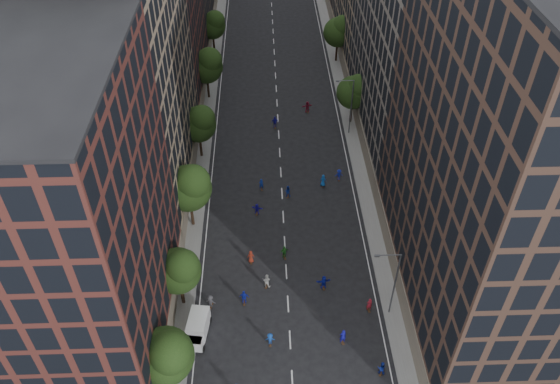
# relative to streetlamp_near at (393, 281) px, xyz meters

# --- Properties ---
(ground) EXTENTS (240.00, 240.00, 0.00)m
(ground) POSITION_rel_streetlamp_near_xyz_m (-10.37, 28.00, -5.17)
(ground) COLOR black
(ground) RESTS_ON ground
(sidewalk_left) EXTENTS (4.00, 105.00, 0.15)m
(sidewalk_left) POSITION_rel_streetlamp_near_xyz_m (-22.37, 35.50, -5.09)
(sidewalk_left) COLOR slate
(sidewalk_left) RESTS_ON ground
(sidewalk_right) EXTENTS (4.00, 105.00, 0.15)m
(sidewalk_right) POSITION_rel_streetlamp_near_xyz_m (1.63, 35.50, -5.09)
(sidewalk_right) COLOR slate
(sidewalk_right) RESTS_ON ground
(bldg_left_a) EXTENTS (14.00, 22.00, 30.00)m
(bldg_left_a) POSITION_rel_streetlamp_near_xyz_m (-29.37, -1.00, 9.83)
(bldg_left_a) COLOR #4E231E
(bldg_left_a) RESTS_ON ground
(bldg_left_b) EXTENTS (14.00, 26.00, 34.00)m
(bldg_left_b) POSITION_rel_streetlamp_near_xyz_m (-29.37, 23.00, 11.83)
(bldg_left_b) COLOR #857057
(bldg_left_b) RESTS_ON ground
(bldg_left_c) EXTENTS (14.00, 20.00, 28.00)m
(bldg_left_c) POSITION_rel_streetlamp_near_xyz_m (-29.37, 46.00, 8.83)
(bldg_left_c) COLOR #4E231E
(bldg_left_c) RESTS_ON ground
(bldg_right_a) EXTENTS (14.00, 30.00, 36.00)m
(bldg_right_a) POSITION_rel_streetlamp_near_xyz_m (8.63, 3.00, 12.83)
(bldg_right_a) COLOR #432D24
(bldg_right_a) RESTS_ON ground
(bldg_right_b) EXTENTS (14.00, 28.00, 33.00)m
(bldg_right_b) POSITION_rel_streetlamp_near_xyz_m (8.63, 32.00, 11.33)
(bldg_right_b) COLOR #645B52
(bldg_right_b) RESTS_ON ground
(tree_left_0) EXTENTS (5.20, 5.20, 8.83)m
(tree_left_0) POSITION_rel_streetlamp_near_xyz_m (-21.38, -8.15, 0.79)
(tree_left_0) COLOR black
(tree_left_0) RESTS_ON ground
(tree_left_1) EXTENTS (4.80, 4.80, 8.21)m
(tree_left_1) POSITION_rel_streetlamp_near_xyz_m (-21.39, 1.86, 0.38)
(tree_left_1) COLOR black
(tree_left_1) RESTS_ON ground
(tree_left_2) EXTENTS (5.60, 5.60, 9.45)m
(tree_left_2) POSITION_rel_streetlamp_near_xyz_m (-21.36, 13.83, 1.19)
(tree_left_2) COLOR black
(tree_left_2) RESTS_ON ground
(tree_left_3) EXTENTS (5.00, 5.00, 8.58)m
(tree_left_3) POSITION_rel_streetlamp_near_xyz_m (-21.38, 27.85, 0.65)
(tree_left_3) COLOR black
(tree_left_3) RESTS_ON ground
(tree_left_4) EXTENTS (5.40, 5.40, 9.08)m
(tree_left_4) POSITION_rel_streetlamp_near_xyz_m (-21.37, 43.84, 0.93)
(tree_left_4) COLOR black
(tree_left_4) RESTS_ON ground
(tree_left_5) EXTENTS (4.80, 4.80, 8.33)m
(tree_left_5) POSITION_rel_streetlamp_near_xyz_m (-21.39, 59.86, 0.51)
(tree_left_5) COLOR black
(tree_left_5) RESTS_ON ground
(tree_right_a) EXTENTS (5.00, 5.00, 8.39)m
(tree_right_a) POSITION_rel_streetlamp_near_xyz_m (1.02, 35.85, 0.46)
(tree_right_a) COLOR black
(tree_right_a) RESTS_ON ground
(tree_right_b) EXTENTS (5.20, 5.20, 8.83)m
(tree_right_b) POSITION_rel_streetlamp_near_xyz_m (1.02, 55.85, 0.79)
(tree_right_b) COLOR black
(tree_right_b) RESTS_ON ground
(streetlamp_near) EXTENTS (2.64, 0.22, 9.06)m
(streetlamp_near) POSITION_rel_streetlamp_near_xyz_m (0.00, 0.00, 0.00)
(streetlamp_near) COLOR #595B60
(streetlamp_near) RESTS_ON ground
(streetlamp_far) EXTENTS (2.64, 0.22, 9.06)m
(streetlamp_far) POSITION_rel_streetlamp_near_xyz_m (0.00, 33.00, 0.00)
(streetlamp_far) COLOR #595B60
(streetlamp_far) RESTS_ON ground
(cargo_van) EXTENTS (2.52, 4.44, 2.25)m
(cargo_van) POSITION_rel_streetlamp_near_xyz_m (-19.65, -2.11, -3.98)
(cargo_van) COLOR white
(cargo_van) RESTS_ON ground
(skater_1) EXTENTS (0.76, 0.59, 1.86)m
(skater_1) POSITION_rel_streetlamp_near_xyz_m (-5.13, -3.41, -4.24)
(skater_1) COLOR #131294
(skater_1) RESTS_ON ground
(skater_2) EXTENTS (0.93, 0.81, 1.64)m
(skater_2) POSITION_rel_streetlamp_near_xyz_m (-1.87, -6.97, -4.35)
(skater_2) COLOR navy
(skater_2) RESTS_ON ground
(skater_3) EXTENTS (0.99, 0.59, 1.49)m
(skater_3) POSITION_rel_streetlamp_near_xyz_m (-12.39, -3.37, -4.42)
(skater_3) COLOR #1443A8
(skater_3) RESTS_ON ground
(skater_4) EXTENTS (1.12, 0.54, 1.85)m
(skater_4) POSITION_rel_streetlamp_near_xyz_m (-15.04, 1.77, -4.24)
(skater_4) COLOR #1421A9
(skater_4) RESTS_ON ground
(skater_5) EXTENTS (1.69, 0.77, 1.75)m
(skater_5) POSITION_rel_streetlamp_near_xyz_m (-6.38, 3.55, -4.29)
(skater_5) COLOR #121B95
(skater_5) RESTS_ON ground
(skater_6) EXTENTS (0.83, 0.57, 1.64)m
(skater_6) POSITION_rel_streetlamp_near_xyz_m (-14.37, 7.60, -4.35)
(skater_6) COLOR maroon
(skater_6) RESTS_ON ground
(skater_7) EXTENTS (0.69, 0.51, 1.73)m
(skater_7) POSITION_rel_streetlamp_near_xyz_m (-1.87, 0.44, -4.30)
(skater_7) COLOR maroon
(skater_7) RESTS_ON ground
(skater_8) EXTENTS (1.05, 0.93, 1.80)m
(skater_8) POSITION_rel_streetlamp_near_xyz_m (-12.62, 3.97, -4.27)
(skater_8) COLOR #B4B4B0
(skater_8) RESTS_ON ground
(skater_9) EXTENTS (1.17, 0.84, 1.63)m
(skater_9) POSITION_rel_streetlamp_near_xyz_m (-18.59, 1.42, -4.35)
(skater_9) COLOR #403F44
(skater_9) RESTS_ON ground
(skater_10) EXTENTS (1.11, 0.66, 1.76)m
(skater_10) POSITION_rel_streetlamp_near_xyz_m (-10.49, 8.18, -4.29)
(skater_10) COLOR #226E21
(skater_10) RESTS_ON ground
(skater_11) EXTENTS (1.46, 0.80, 1.50)m
(skater_11) POSITION_rel_streetlamp_near_xyz_m (-13.66, 15.73, -4.42)
(skater_11) COLOR #1F15B1
(skater_11) RESTS_ON ground
(skater_12) EXTENTS (0.98, 0.75, 1.79)m
(skater_12) POSITION_rel_streetlamp_near_xyz_m (-4.84, 20.85, -4.27)
(skater_12) COLOR #144DA4
(skater_12) RESTS_ON ground
(skater_13) EXTENTS (0.68, 0.53, 1.65)m
(skater_13) POSITION_rel_streetlamp_near_xyz_m (-13.09, 20.46, -4.35)
(skater_13) COLOR navy
(skater_13) RESTS_ON ground
(skater_14) EXTENTS (0.84, 0.68, 1.67)m
(skater_14) POSITION_rel_streetlamp_near_xyz_m (-9.66, 18.90, -4.34)
(skater_14) COLOR #122B98
(skater_14) RESTS_ON ground
(skater_15) EXTENTS (1.09, 0.67, 1.63)m
(skater_15) POSITION_rel_streetlamp_near_xyz_m (-2.57, 22.11, -4.35)
(skater_15) COLOR #1420A5
(skater_15) RESTS_ON ground
(skater_16) EXTENTS (1.13, 0.52, 1.88)m
(skater_16) POSITION_rel_streetlamp_near_xyz_m (-10.87, 34.88, -4.23)
(skater_16) COLOR #1A14A5
(skater_16) RESTS_ON ground
(skater_17) EXTENTS (1.79, 1.02, 1.84)m
(skater_17) POSITION_rel_streetlamp_near_xyz_m (-5.64, 39.09, -4.25)
(skater_17) COLOR maroon
(skater_17) RESTS_ON ground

